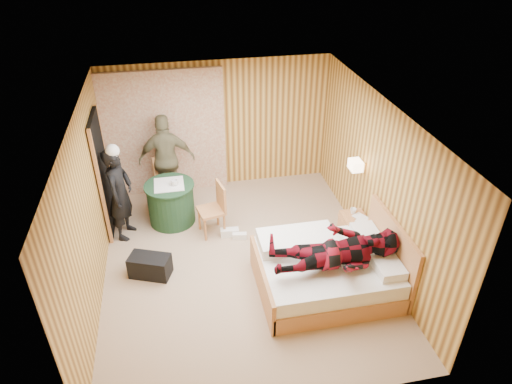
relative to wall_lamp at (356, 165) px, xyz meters
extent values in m
cube|color=tan|center=(-1.92, -0.45, -1.30)|extent=(4.20, 5.00, 0.01)
cube|color=silver|center=(-1.92, -0.45, 1.20)|extent=(4.20, 5.00, 0.01)
cube|color=#D6AC52|center=(-1.92, 2.05, -0.05)|extent=(4.20, 0.02, 2.50)
cube|color=#D6AC52|center=(-4.02, -0.45, -0.05)|extent=(0.02, 5.00, 2.50)
cube|color=#D6AC52|center=(0.18, -0.45, -0.05)|extent=(0.02, 5.00, 2.50)
cube|color=beige|center=(-2.92, 1.98, -0.10)|extent=(2.20, 0.08, 2.40)
cube|color=black|center=(-3.98, 0.95, -0.28)|extent=(0.06, 0.90, 2.05)
cylinder|color=gold|center=(0.08, 0.00, 0.00)|extent=(0.18, 0.04, 0.04)
cube|color=#FFDEB2|center=(0.00, 0.00, 0.00)|extent=(0.18, 0.24, 0.16)
cube|color=tan|center=(-0.82, -1.23, -1.16)|extent=(1.89, 1.51, 0.28)
cube|color=white|center=(-0.82, -1.23, -0.90)|extent=(1.83, 1.45, 0.24)
cube|color=tan|center=(-1.77, -1.23, -1.04)|extent=(0.06, 1.51, 0.53)
cube|color=tan|center=(0.14, -1.23, -0.78)|extent=(0.06, 1.51, 1.04)
cube|color=white|center=(-0.09, -1.59, -0.71)|extent=(0.36, 0.52, 0.13)
cube|color=white|center=(-0.09, -0.87, -0.71)|extent=(0.36, 0.52, 0.13)
cube|color=white|center=(-1.15, -0.81, -0.70)|extent=(1.13, 0.57, 0.17)
cube|color=tan|center=(-0.04, -0.35, -1.04)|extent=(0.38, 0.53, 0.53)
cube|color=tan|center=(-0.04, -0.35, -0.87)|extent=(0.40, 0.54, 0.03)
cylinder|color=#1C3E20|center=(-2.94, 0.90, -0.94)|extent=(0.80, 0.80, 0.73)
cylinder|color=#1C3E20|center=(-2.94, 0.90, -0.57)|extent=(0.86, 0.86, 0.03)
cube|color=white|center=(-2.94, 0.90, -0.55)|extent=(0.60, 0.60, 0.01)
cube|color=tan|center=(-2.94, 1.50, -0.85)|extent=(0.55, 0.55, 0.05)
cube|color=tan|center=(-3.02, 1.67, -0.60)|extent=(0.40, 0.19, 0.46)
cylinder|color=tan|center=(-3.04, 1.28, -1.08)|extent=(0.04, 0.04, 0.43)
cylinder|color=tan|center=(-2.85, 1.72, -1.08)|extent=(0.04, 0.04, 0.43)
cube|color=tan|center=(-2.29, 0.42, -0.85)|extent=(0.49, 0.49, 0.05)
cube|color=tan|center=(-2.11, 0.46, -0.61)|extent=(0.13, 0.41, 0.46)
cylinder|color=tan|center=(-2.49, 0.55, -1.09)|extent=(0.04, 0.04, 0.43)
cylinder|color=tan|center=(-2.09, 0.29, -1.09)|extent=(0.04, 0.04, 0.43)
cube|color=black|center=(-3.33, -0.46, -1.13)|extent=(0.68, 0.52, 0.34)
cube|color=white|center=(-2.01, 0.27, -1.23)|extent=(0.32, 0.15, 0.14)
cube|color=white|center=(-1.86, 0.15, -1.25)|extent=(0.25, 0.13, 0.11)
imported|color=black|center=(-3.73, 0.65, -0.49)|extent=(0.55, 0.68, 1.62)
imported|color=#726C4C|center=(-2.94, 1.62, -0.44)|extent=(1.02, 0.45, 1.72)
imported|color=maroon|center=(-0.77, -1.43, -0.35)|extent=(0.86, 0.67, 1.77)
imported|color=white|center=(-0.04, -0.40, -0.76)|extent=(0.25, 0.28, 0.02)
imported|color=white|center=(-0.04, -0.40, -0.74)|extent=(0.27, 0.27, 0.02)
imported|color=white|center=(-0.04, -0.22, -0.73)|extent=(0.11, 0.11, 0.09)
imported|color=white|center=(-2.84, 0.85, -0.49)|extent=(0.16, 0.16, 0.10)
camera|label=1|loc=(-2.77, -5.90, 3.45)|focal=32.00mm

